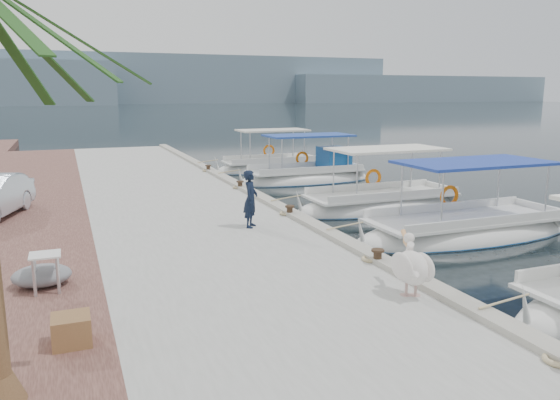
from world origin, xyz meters
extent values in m
plane|color=black|center=(0.00, 0.00, 0.00)|extent=(400.00, 400.00, 0.00)
cube|color=#9E9F99|center=(-3.00, 5.00, 0.25)|extent=(6.00, 40.00, 0.50)
cube|color=#9F9B8D|center=(-0.22, 5.00, 0.56)|extent=(0.44, 40.00, 0.12)
cube|color=brown|center=(-8.00, 5.00, 0.25)|extent=(4.00, 40.00, 0.50)
cube|color=slate|center=(40.00, 210.00, 9.00)|extent=(160.00, 40.00, 18.00)
cube|color=slate|center=(140.00, 200.00, 5.50)|extent=(120.00, 40.00, 11.00)
ellipsoid|color=white|center=(4.23, -0.90, 0.05)|extent=(7.26, 2.49, 1.30)
ellipsoid|color=#144A8B|center=(4.23, -0.90, 0.03)|extent=(7.30, 2.54, 0.22)
cube|color=white|center=(4.23, -0.90, 0.55)|extent=(5.95, 2.14, 0.08)
cube|color=#1F399D|center=(4.41, -0.90, 2.19)|extent=(4.36, 2.29, 0.08)
cylinder|color=silver|center=(2.60, -1.84, 1.35)|extent=(0.05, 0.05, 1.60)
torus|color=orange|center=(4.53, 0.28, 1.00)|extent=(0.68, 0.12, 0.68)
ellipsoid|color=white|center=(3.93, 3.24, 0.05)|extent=(6.67, 2.28, 1.30)
ellipsoid|color=#144A8B|center=(3.93, 3.24, 0.03)|extent=(6.70, 2.33, 0.22)
cube|color=white|center=(3.93, 3.24, 0.55)|extent=(5.47, 1.96, 0.08)
cube|color=white|center=(4.10, 3.24, 2.19)|extent=(4.00, 2.10, 0.08)
cylinder|color=silver|center=(2.43, 2.39, 1.35)|extent=(0.05, 0.05, 1.60)
torus|color=orange|center=(4.23, 4.33, 1.00)|extent=(0.68, 0.12, 0.68)
ellipsoid|color=white|center=(3.92, 9.94, 0.05)|extent=(6.65, 2.19, 1.30)
ellipsoid|color=#144A8B|center=(3.92, 9.94, 0.03)|extent=(6.68, 2.23, 0.22)
cube|color=white|center=(3.92, 9.94, 0.55)|extent=(5.45, 1.88, 0.08)
cube|color=#1F409C|center=(4.09, 9.94, 2.19)|extent=(3.99, 2.01, 0.08)
cylinder|color=silver|center=(2.43, 9.12, 1.35)|extent=(0.05, 0.05, 1.60)
torus|color=orange|center=(4.22, 10.98, 1.00)|extent=(0.68, 0.12, 0.68)
cube|color=#144A8B|center=(5.42, 9.94, 1.10)|extent=(1.20, 1.53, 1.00)
ellipsoid|color=white|center=(3.64, 13.91, 0.05)|extent=(6.08, 2.06, 1.30)
ellipsoid|color=#144A8B|center=(3.64, 13.91, 0.03)|extent=(6.11, 2.10, 0.22)
cube|color=white|center=(3.64, 13.91, 0.55)|extent=(4.99, 1.77, 0.08)
cube|color=silver|center=(3.79, 13.91, 2.19)|extent=(3.65, 1.90, 0.08)
cylinder|color=silver|center=(2.27, 13.14, 1.35)|extent=(0.05, 0.05, 1.60)
torus|color=orange|center=(3.94, 14.89, 1.00)|extent=(0.68, 0.12, 0.68)
cylinder|color=black|center=(-0.35, -3.50, 0.65)|extent=(0.18, 0.18, 0.30)
cylinder|color=black|center=(-0.35, -3.50, 0.80)|extent=(0.28, 0.28, 0.05)
cylinder|color=black|center=(-0.35, 1.50, 0.65)|extent=(0.18, 0.18, 0.30)
cylinder|color=black|center=(-0.35, 1.50, 0.80)|extent=(0.28, 0.28, 0.05)
cylinder|color=black|center=(-0.35, 6.50, 0.65)|extent=(0.18, 0.18, 0.30)
cylinder|color=black|center=(-0.35, 6.50, 0.80)|extent=(0.28, 0.28, 0.05)
cylinder|color=black|center=(-0.35, 11.50, 0.65)|extent=(0.18, 0.18, 0.30)
cylinder|color=black|center=(-0.35, 11.50, 0.80)|extent=(0.28, 0.28, 0.05)
cylinder|color=tan|center=(-0.87, -5.35, 0.67)|extent=(0.05, 0.05, 0.33)
cylinder|color=tan|center=(-0.71, -5.41, 0.67)|extent=(0.05, 0.05, 0.33)
ellipsoid|color=white|center=(-0.79, -5.38, 1.04)|extent=(0.76, 0.91, 0.62)
cylinder|color=white|center=(-0.67, -5.12, 1.30)|extent=(0.24, 0.31, 0.33)
sphere|color=white|center=(-0.64, -5.03, 1.49)|extent=(0.20, 0.20, 0.20)
cone|color=#EAA566|center=(-0.51, -4.74, 1.40)|extent=(0.33, 0.59, 0.24)
imported|color=black|center=(-1.87, 0.65, 1.29)|extent=(0.63, 0.69, 1.59)
cube|color=brown|center=(-6.60, -5.19, 0.72)|extent=(0.55, 0.55, 0.44)
ellipsoid|color=slate|center=(-7.10, -2.30, 0.70)|extent=(1.10, 0.90, 0.40)
cylinder|color=silver|center=(-7.19, -2.90, 0.85)|extent=(0.06, 0.06, 0.70)
cylinder|color=silver|center=(-6.79, -2.90, 0.85)|extent=(0.06, 0.06, 0.70)
cylinder|color=silver|center=(-7.19, -2.50, 0.85)|extent=(0.06, 0.06, 0.70)
cylinder|color=silver|center=(-6.79, -2.50, 0.85)|extent=(0.06, 0.06, 0.70)
cube|color=white|center=(-6.99, -2.70, 1.21)|extent=(0.55, 0.55, 0.03)
camera|label=1|loc=(-6.49, -13.31, 4.17)|focal=35.00mm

